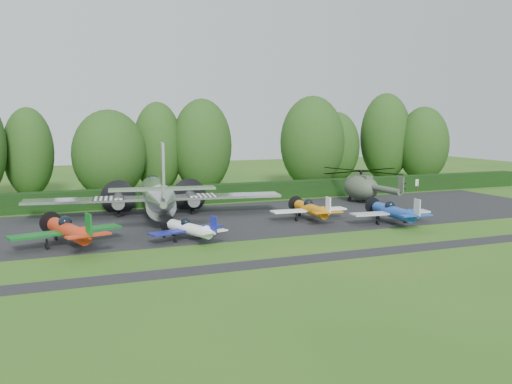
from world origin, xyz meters
name	(u,v)px	position (x,y,z in m)	size (l,w,h in m)	color
ground	(274,241)	(0.00, 0.00, 0.00)	(160.00, 160.00, 0.00)	#285B19
apron	(230,220)	(0.00, 10.00, 0.00)	(70.00, 18.00, 0.01)	black
taxiway_verge	(311,259)	(0.00, -6.00, 0.00)	(70.00, 2.00, 0.00)	black
hedgerow	(197,203)	(0.00, 21.00, 0.00)	(90.00, 1.60, 2.00)	black
transport_plane	(157,196)	(-6.07, 13.00, 2.15)	(24.08, 18.47, 7.72)	silver
light_plane_red	(69,230)	(-14.63, 3.54, 1.29)	(8.03, 8.45, 3.09)	red
light_plane_white	(190,228)	(-5.97, 2.37, 0.99)	(6.21, 6.53, 2.39)	white
light_plane_orange	(311,209)	(6.52, 6.44, 1.13)	(7.09, 7.45, 2.72)	orange
light_plane_blue	(393,212)	(12.39, 2.15, 1.18)	(7.37, 7.75, 2.83)	#1B45A4
helicopter	(361,185)	(17.05, 14.66, 1.95)	(11.28, 13.21, 3.63)	#3A4636
sign_board	(408,183)	(27.72, 20.47, 1.08)	(2.83, 0.11, 1.59)	#3F3326
tree_1	(28,152)	(-16.88, 33.41, 5.29)	(5.82, 5.82, 10.62)	black
tree_2	(109,154)	(-8.22, 28.67, 5.15)	(8.51, 8.51, 10.32)	black
tree_3	(423,144)	(37.21, 29.68, 5.49)	(7.43, 7.43, 11.01)	black
tree_4	(336,147)	(25.08, 34.18, 5.11)	(6.91, 6.91, 10.23)	black
tree_5	(202,146)	(3.39, 30.01, 5.86)	(7.48, 7.48, 11.75)	black
tree_7	(158,148)	(-1.94, 31.33, 5.65)	(6.17, 6.17, 11.34)	black
tree_8	(312,142)	(18.07, 28.33, 6.11)	(8.49, 8.49, 12.24)	black
tree_9	(386,137)	(32.95, 33.08, 6.50)	(7.53, 7.53, 13.02)	black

